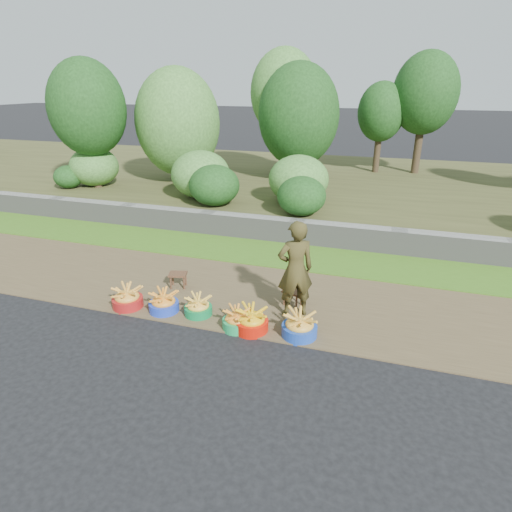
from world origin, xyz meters
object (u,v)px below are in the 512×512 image
(basin_a, at_px, (127,298))
(basin_c, at_px, (198,307))
(basin_d, at_px, (237,320))
(basin_b, at_px, (164,303))
(basin_e, at_px, (252,321))
(basin_f, at_px, (300,326))
(stool_right, at_px, (293,293))
(stool_left, at_px, (178,276))
(vendor_woman, at_px, (295,269))

(basin_a, distance_m, basin_c, 1.22)
(basin_c, distance_m, basin_d, 0.75)
(basin_b, bearing_deg, basin_c, 6.49)
(basin_e, relative_size, basin_f, 0.97)
(basin_c, xyz_separation_m, stool_right, (1.37, 0.76, 0.09))
(basin_a, bearing_deg, basin_b, 5.04)
(basin_c, height_order, basin_e, basin_e)
(basin_b, bearing_deg, basin_d, -5.34)
(basin_e, height_order, basin_f, basin_f)
(stool_right, bearing_deg, basin_e, -113.58)
(basin_a, xyz_separation_m, basin_c, (1.22, 0.12, -0.02))
(stool_right, bearing_deg, basin_a, -161.07)
(stool_left, relative_size, stool_right, 1.01)
(basin_a, height_order, stool_right, basin_a)
(basin_b, height_order, basin_e, basin_e)
(basin_a, xyz_separation_m, vendor_woman, (2.67, 0.60, 0.63))
(basin_e, distance_m, stool_left, 1.96)
(basin_b, height_order, basin_c, basin_b)
(stool_left, height_order, vendor_woman, vendor_woman)
(stool_right, height_order, vendor_woman, vendor_woman)
(basin_a, distance_m, basin_e, 2.17)
(basin_b, xyz_separation_m, basin_d, (1.30, -0.12, -0.01))
(stool_right, xyz_separation_m, vendor_woman, (0.09, -0.29, 0.57))
(stool_left, bearing_deg, basin_d, -33.27)
(basin_a, bearing_deg, vendor_woman, 12.68)
(basin_d, xyz_separation_m, stool_right, (0.64, 0.95, 0.09))
(basin_d, height_order, vendor_woman, vendor_woman)
(basin_f, bearing_deg, stool_left, 159.67)
(stool_left, bearing_deg, stool_right, -0.57)
(basin_a, distance_m, stool_left, 1.02)
(basin_d, bearing_deg, basin_b, 174.66)
(basin_e, height_order, stool_left, basin_e)
(basin_a, bearing_deg, basin_f, 0.15)
(basin_a, distance_m, stool_right, 2.73)
(basin_c, bearing_deg, basin_e, -10.40)
(basin_f, bearing_deg, vendor_woman, 110.40)
(basin_f, xyz_separation_m, stool_right, (-0.31, 0.88, 0.06))
(basin_b, bearing_deg, basin_a, -174.96)
(basin_f, bearing_deg, basin_b, 178.75)
(basin_b, bearing_deg, stool_left, 101.81)
(stool_right, bearing_deg, basin_c, -150.78)
(basin_d, xyz_separation_m, stool_left, (-1.48, 0.97, 0.09))
(basin_c, xyz_separation_m, basin_f, (1.67, -0.11, 0.03))
(basin_a, xyz_separation_m, basin_b, (0.64, 0.06, -0.01))
(basin_b, relative_size, vendor_woman, 0.31)
(stool_left, height_order, stool_right, stool_left)
(basin_b, distance_m, stool_left, 0.87)
(basin_f, distance_m, stool_left, 2.59)
(basin_b, distance_m, basin_f, 2.25)
(basin_f, relative_size, vendor_woman, 0.33)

